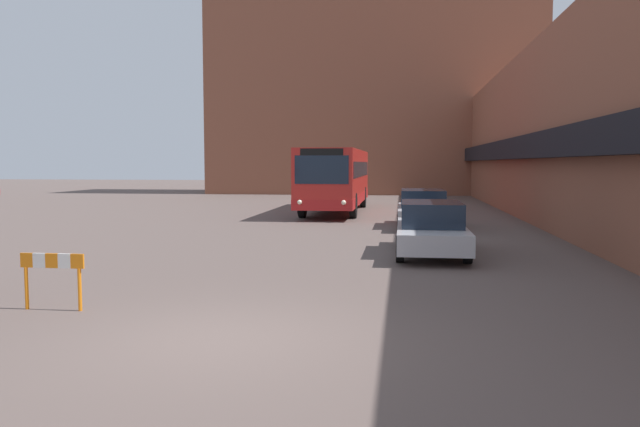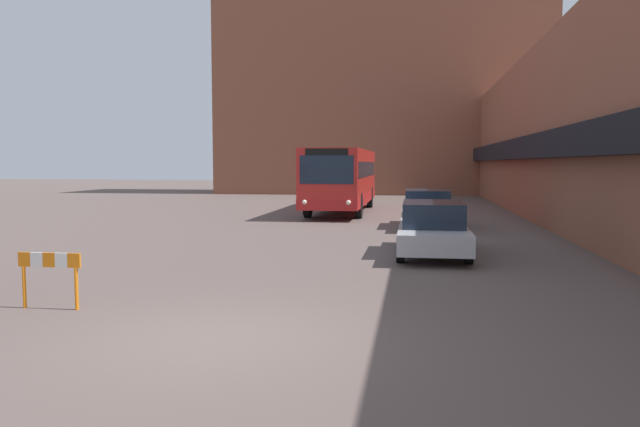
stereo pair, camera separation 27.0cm
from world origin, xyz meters
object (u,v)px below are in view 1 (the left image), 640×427
at_px(parked_car_front, 431,228).
at_px(construction_barricade, 52,270).
at_px(parked_car_middle, 423,208).
at_px(city_bus, 336,178).

xyz_separation_m(parked_car_front, construction_barricade, (-6.45, -7.29, -0.04)).
xyz_separation_m(parked_car_middle, construction_barricade, (-6.45, -14.40, -0.04)).
bearing_deg(construction_barricade, parked_car_front, 48.51).
xyz_separation_m(city_bus, parked_car_front, (4.03, -13.97, -0.98)).
relative_size(city_bus, parked_car_front, 2.35).
distance_m(city_bus, construction_barricade, 21.42).
relative_size(parked_car_front, construction_barricade, 4.34).
xyz_separation_m(city_bus, construction_barricade, (-2.42, -21.26, -1.02)).
height_order(city_bus, construction_barricade, city_bus).
height_order(city_bus, parked_car_middle, city_bus).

